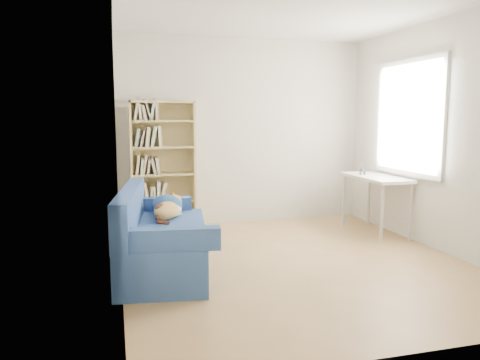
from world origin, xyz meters
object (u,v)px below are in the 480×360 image
at_px(bookshelf, 163,171).
at_px(desk, 376,183).
at_px(sofa, 160,238).
at_px(pen_cup, 362,170).

distance_m(bookshelf, desk, 2.81).
xyz_separation_m(sofa, desk, (2.86, 0.78, 0.35)).
bearing_deg(bookshelf, desk, -19.77).
xyz_separation_m(sofa, bookshelf, (0.22, 1.73, 0.48)).
relative_size(sofa, pen_cup, 11.51).
bearing_deg(desk, pen_cup, 119.26).
relative_size(desk, pen_cup, 6.92).
height_order(bookshelf, desk, bookshelf).
bearing_deg(bookshelf, sofa, -97.13).
xyz_separation_m(sofa, pen_cup, (2.76, 0.96, 0.49)).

